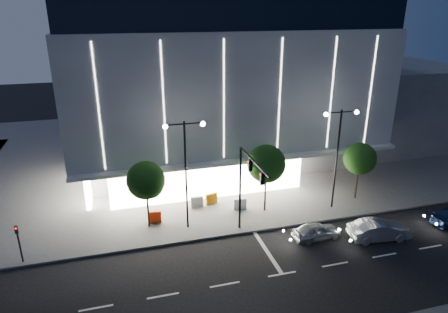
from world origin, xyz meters
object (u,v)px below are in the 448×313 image
(street_lamp_east, at_px, (338,145))
(barrier_c, at_px, (211,199))
(tree_right, at_px, (360,160))
(car_second, at_px, (379,230))
(ped_signal_far, at_px, (19,240))
(street_lamp_west, at_px, (185,160))
(car_lead, at_px, (317,231))
(tree_mid, at_px, (266,166))
(traffic_mast, at_px, (246,179))
(barrier_a, at_px, (155,217))
(barrier_d, at_px, (240,204))
(tree_left, at_px, (146,182))
(barrier_b, at_px, (197,202))

(street_lamp_east, distance_m, barrier_c, 11.99)
(tree_right, xyz_separation_m, car_second, (-2.13, -6.49, -3.10))
(ped_signal_far, distance_m, barrier_c, 15.66)
(street_lamp_west, bearing_deg, car_second, -21.47)
(car_lead, bearing_deg, tree_mid, 21.71)
(barrier_c, bearing_deg, street_lamp_west, -140.93)
(traffic_mast, bearing_deg, barrier_a, 147.45)
(traffic_mast, xyz_separation_m, street_lamp_west, (-4.00, 2.66, 0.93))
(car_lead, distance_m, barrier_c, 9.95)
(tree_mid, bearing_deg, barrier_a, 177.24)
(car_second, bearing_deg, car_lead, 79.70)
(car_second, bearing_deg, barrier_d, 56.99)
(tree_right, relative_size, barrier_a, 5.01)
(tree_right, bearing_deg, traffic_mast, -162.98)
(ped_signal_far, relative_size, tree_right, 0.54)
(tree_left, distance_m, car_second, 18.37)
(street_lamp_west, height_order, ped_signal_far, street_lamp_west)
(car_lead, height_order, barrier_b, car_lead)
(tree_left, bearing_deg, tree_mid, 0.00)
(barrier_c, bearing_deg, tree_left, -168.96)
(street_lamp_east, bearing_deg, tree_left, 176.35)
(car_lead, xyz_separation_m, barrier_a, (-11.80, 5.59, 0.00))
(street_lamp_west, xyz_separation_m, ped_signal_far, (-12.00, -1.50, -4.07))
(street_lamp_west, distance_m, barrier_b, 6.35)
(car_second, height_order, barrier_c, car_second)
(barrier_c, relative_size, barrier_d, 1.00)
(tree_mid, bearing_deg, barrier_b, 158.85)
(tree_left, height_order, barrier_c, tree_left)
(ped_signal_far, distance_m, tree_left, 9.61)
(tree_left, bearing_deg, barrier_a, 43.45)
(street_lamp_west, distance_m, ped_signal_far, 12.76)
(car_lead, xyz_separation_m, barrier_c, (-6.49, 7.54, 0.00))
(street_lamp_west, height_order, street_lamp_east, same)
(traffic_mast, height_order, tree_mid, traffic_mast)
(street_lamp_east, height_order, barrier_a, street_lamp_east)
(street_lamp_east, xyz_separation_m, tree_mid, (-5.97, 1.02, -1.62))
(tree_mid, relative_size, barrier_a, 5.59)
(barrier_a, bearing_deg, barrier_c, 29.06)
(barrier_d, bearing_deg, car_second, -28.83)
(car_lead, relative_size, barrier_c, 3.45)
(traffic_mast, bearing_deg, street_lamp_west, 146.35)
(street_lamp_east, distance_m, car_second, 7.58)
(traffic_mast, distance_m, tree_right, 12.63)
(tree_mid, xyz_separation_m, tree_right, (9.00, -0.00, -0.45))
(traffic_mast, height_order, tree_right, traffic_mast)
(street_lamp_west, distance_m, tree_right, 16.19)
(barrier_d, bearing_deg, ped_signal_far, -158.67)
(ped_signal_far, height_order, car_second, ped_signal_far)
(tree_mid, distance_m, tree_right, 9.01)
(traffic_mast, bearing_deg, barrier_c, 101.00)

